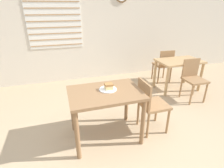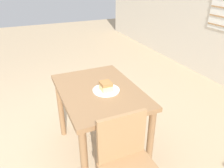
# 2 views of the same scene
# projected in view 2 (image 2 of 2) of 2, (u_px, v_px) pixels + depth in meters

# --- Properties ---
(ground_plane) EXTENTS (14.00, 14.00, 0.00)m
(ground_plane) POSITION_uv_depth(u_px,v_px,m) (51.00, 166.00, 2.18)
(ground_plane) COLOR tan
(dining_table_near) EXTENTS (0.99, 0.71, 0.76)m
(dining_table_near) POSITION_uv_depth(u_px,v_px,m) (99.00, 101.00, 2.07)
(dining_table_near) COLOR olive
(dining_table_near) RESTS_ON ground_plane
(chair_near_window) EXTENTS (0.40, 0.40, 0.85)m
(chair_near_window) POSITION_uv_depth(u_px,v_px,m) (129.00, 167.00, 1.56)
(chair_near_window) COLOR #9E754C
(chair_near_window) RESTS_ON ground_plane
(plate) EXTENTS (0.25, 0.25, 0.01)m
(plate) POSITION_uv_depth(u_px,v_px,m) (106.00, 90.00, 1.99)
(plate) COLOR white
(plate) RESTS_ON dining_table_near
(cake_slice) EXTENTS (0.11, 0.10, 0.08)m
(cake_slice) POSITION_uv_depth(u_px,v_px,m) (106.00, 86.00, 1.95)
(cake_slice) COLOR #E0C67F
(cake_slice) RESTS_ON plate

